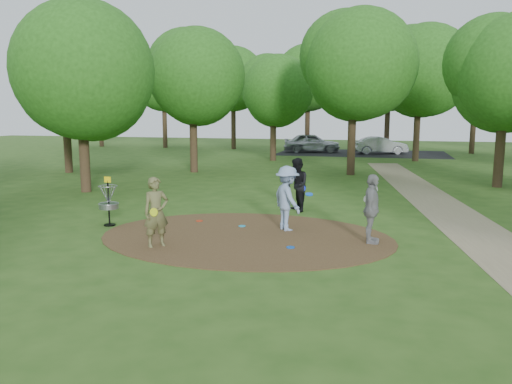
# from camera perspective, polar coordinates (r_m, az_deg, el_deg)

# --- Properties ---
(ground) EXTENTS (100.00, 100.00, 0.00)m
(ground) POSITION_cam_1_polar(r_m,az_deg,el_deg) (14.28, -1.19, -5.11)
(ground) COLOR #2D5119
(ground) RESTS_ON ground
(dirt_clearing) EXTENTS (8.40, 8.40, 0.02)m
(dirt_clearing) POSITION_cam_1_polar(r_m,az_deg,el_deg) (14.27, -1.19, -5.07)
(dirt_clearing) COLOR #47301C
(dirt_clearing) RESTS_ON ground
(footpath) EXTENTS (7.55, 39.89, 0.01)m
(footpath) POSITION_cam_1_polar(r_m,az_deg,el_deg) (15.98, 24.06, -4.35)
(footpath) COLOR #8C7A5B
(footpath) RESTS_ON ground
(parking_lot) EXTENTS (14.00, 8.00, 0.01)m
(parking_lot) POSITION_cam_1_polar(r_m,az_deg,el_deg) (43.51, 12.00, 4.36)
(parking_lot) COLOR black
(parking_lot) RESTS_ON ground
(player_observer_with_disc) EXTENTS (0.79, 0.79, 1.85)m
(player_observer_with_disc) POSITION_cam_1_polar(r_m,az_deg,el_deg) (13.28, -11.34, -2.28)
(player_observer_with_disc) COLOR brown
(player_observer_with_disc) RESTS_ON ground
(player_throwing_with_disc) EXTENTS (1.48, 1.43, 1.94)m
(player_throwing_with_disc) POSITION_cam_1_polar(r_m,az_deg,el_deg) (14.84, 3.59, -0.74)
(player_throwing_with_disc) COLOR #839BC4
(player_throwing_with_disc) RESTS_ON ground
(player_walking_with_disc) EXTENTS (1.06, 1.16, 1.91)m
(player_walking_with_disc) POSITION_cam_1_polar(r_m,az_deg,el_deg) (17.65, 4.68, 0.79)
(player_walking_with_disc) COLOR black
(player_walking_with_disc) RESTS_ON ground
(player_waiting_with_disc) EXTENTS (0.51, 1.12, 1.88)m
(player_waiting_with_disc) POSITION_cam_1_polar(r_m,az_deg,el_deg) (13.71, 13.07, -1.92)
(player_waiting_with_disc) COLOR gray
(player_waiting_with_disc) RESTS_ON ground
(disc_ground_cyan) EXTENTS (0.22, 0.22, 0.02)m
(disc_ground_cyan) POSITION_cam_1_polar(r_m,az_deg,el_deg) (15.43, -1.60, -3.91)
(disc_ground_cyan) COLOR #1A9CD1
(disc_ground_cyan) RESTS_ON dirt_clearing
(disc_ground_blue) EXTENTS (0.22, 0.22, 0.02)m
(disc_ground_blue) POSITION_cam_1_polar(r_m,az_deg,el_deg) (13.09, 3.96, -6.32)
(disc_ground_blue) COLOR blue
(disc_ground_blue) RESTS_ON dirt_clearing
(disc_ground_red) EXTENTS (0.22, 0.22, 0.02)m
(disc_ground_red) POSITION_cam_1_polar(r_m,az_deg,el_deg) (16.27, -6.49, -3.28)
(disc_ground_red) COLOR red
(disc_ground_red) RESTS_ON dirt_clearing
(car_left) EXTENTS (5.10, 2.75, 1.65)m
(car_left) POSITION_cam_1_polar(r_m,az_deg,el_deg) (43.78, 6.39, 5.61)
(car_left) COLOR #A5A9AD
(car_left) RESTS_ON ground
(car_right) EXTENTS (4.64, 2.70, 1.45)m
(car_right) POSITION_cam_1_polar(r_m,az_deg,el_deg) (42.99, 14.02, 5.19)
(car_right) COLOR #A1A1A8
(car_right) RESTS_ON ground
(disc_golf_basket) EXTENTS (0.63, 0.63, 1.54)m
(disc_golf_basket) POSITION_cam_1_polar(r_m,az_deg,el_deg) (16.12, -16.52, -0.66)
(disc_golf_basket) COLOR black
(disc_golf_basket) RESTS_ON ground
(tree_ring) EXTENTS (37.56, 45.64, 9.32)m
(tree_ring) POSITION_cam_1_polar(r_m,az_deg,el_deg) (22.47, 9.45, 13.53)
(tree_ring) COLOR #332316
(tree_ring) RESTS_ON ground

